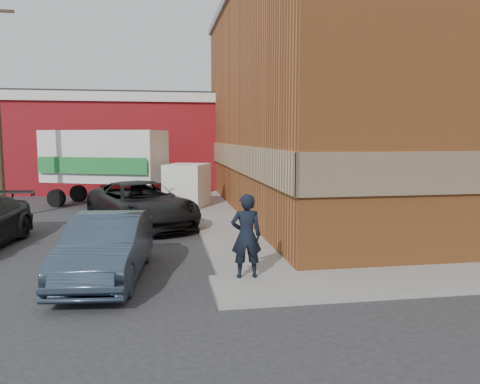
{
  "coord_description": "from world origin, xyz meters",
  "views": [
    {
      "loc": [
        -1.47,
        -9.92,
        3.14
      ],
      "look_at": [
        0.84,
        3.82,
        1.48
      ],
      "focal_mm": 35.0,
      "sensor_mm": 36.0,
      "label": 1
    }
  ],
  "objects_px": {
    "brick_building": "(396,100)",
    "warehouse": "(86,142)",
    "suv_a": "(141,204)",
    "sedan": "(107,247)",
    "man": "(246,236)",
    "box_truck": "(118,163)"
  },
  "relations": [
    {
      "from": "sedan",
      "to": "brick_building",
      "type": "bearing_deg",
      "value": 42.98
    },
    {
      "from": "brick_building",
      "to": "box_truck",
      "type": "height_order",
      "value": "brick_building"
    },
    {
      "from": "man",
      "to": "sedan",
      "type": "bearing_deg",
      "value": -11.94
    },
    {
      "from": "warehouse",
      "to": "sedan",
      "type": "bearing_deg",
      "value": -80.39
    },
    {
      "from": "warehouse",
      "to": "suv_a",
      "type": "height_order",
      "value": "warehouse"
    },
    {
      "from": "man",
      "to": "suv_a",
      "type": "relative_size",
      "value": 0.32
    },
    {
      "from": "man",
      "to": "suv_a",
      "type": "height_order",
      "value": "man"
    },
    {
      "from": "brick_building",
      "to": "suv_a",
      "type": "height_order",
      "value": "brick_building"
    },
    {
      "from": "brick_building",
      "to": "suv_a",
      "type": "distance_m",
      "value": 11.63
    },
    {
      "from": "brick_building",
      "to": "warehouse",
      "type": "bearing_deg",
      "value": 142.8
    },
    {
      "from": "brick_building",
      "to": "man",
      "type": "xyz_separation_m",
      "value": [
        -8.21,
        -9.25,
        -3.65
      ]
    },
    {
      "from": "sedan",
      "to": "suv_a",
      "type": "height_order",
      "value": "suv_a"
    },
    {
      "from": "suv_a",
      "to": "box_truck",
      "type": "xyz_separation_m",
      "value": [
        -1.17,
        4.98,
        1.19
      ]
    },
    {
      "from": "warehouse",
      "to": "man",
      "type": "bearing_deg",
      "value": -72.75
    },
    {
      "from": "box_truck",
      "to": "man",
      "type": "bearing_deg",
      "value": -50.66
    },
    {
      "from": "warehouse",
      "to": "sedan",
      "type": "distance_m",
      "value": 19.89
    },
    {
      "from": "sedan",
      "to": "box_truck",
      "type": "height_order",
      "value": "box_truck"
    },
    {
      "from": "sedan",
      "to": "suv_a",
      "type": "relative_size",
      "value": 0.77
    },
    {
      "from": "suv_a",
      "to": "box_truck",
      "type": "height_order",
      "value": "box_truck"
    },
    {
      "from": "sedan",
      "to": "box_truck",
      "type": "xyz_separation_m",
      "value": [
        -0.68,
        11.19,
        1.26
      ]
    },
    {
      "from": "brick_building",
      "to": "man",
      "type": "bearing_deg",
      "value": -131.59
    },
    {
      "from": "man",
      "to": "sedan",
      "type": "xyz_separation_m",
      "value": [
        -2.99,
        0.75,
        -0.32
      ]
    }
  ]
}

